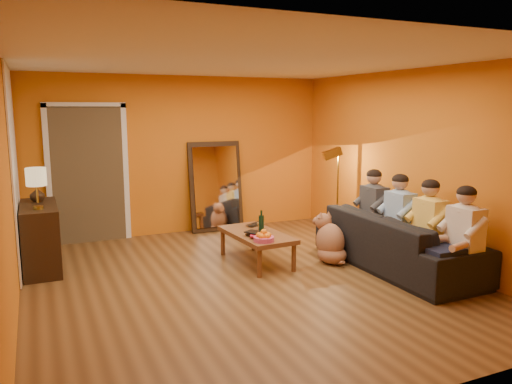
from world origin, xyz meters
name	(u,v)px	position (x,y,z in m)	size (l,w,h in m)	color
room_shell	(234,172)	(0.00, 0.37, 1.30)	(5.00, 5.50, 2.60)	brown
white_accent	(14,169)	(-2.48, 1.75, 1.30)	(0.02, 1.90, 2.58)	white
doorway_recess	(87,174)	(-1.50, 2.83, 1.05)	(1.06, 0.30, 2.10)	#3F2D19
door_jamb_left	(48,177)	(-2.07, 2.71, 1.05)	(0.08, 0.06, 2.20)	white
door_jamb_right	(126,173)	(-0.93, 2.71, 1.05)	(0.08, 0.06, 2.20)	white
door_header	(84,105)	(-1.50, 2.71, 2.12)	(1.22, 0.06, 0.08)	white
mirror_frame	(216,186)	(0.55, 2.63, 0.76)	(0.92, 0.06, 1.52)	black
mirror_glass	(216,187)	(0.55, 2.59, 0.76)	(0.78, 0.02, 1.36)	white
sideboard	(40,237)	(-2.24, 1.55, 0.42)	(0.44, 1.18, 0.85)	black
table_lamp	(37,189)	(-2.24, 1.25, 1.10)	(0.24, 0.24, 0.51)	beige
sofa	(396,241)	(2.00, -0.29, 0.36)	(0.96, 2.46, 0.72)	black
coffee_table	(256,248)	(0.42, 0.64, 0.21)	(0.62, 1.22, 0.42)	brown
floor_lamp	(338,195)	(2.10, 1.25, 0.72)	(0.30, 0.24, 1.44)	#AE8F33
dog	(330,238)	(1.34, 0.26, 0.34)	(0.37, 0.58, 0.69)	#9B6546
person_far_left	(465,239)	(2.13, -1.29, 0.61)	(0.70, 0.44, 1.22)	silver
person_mid_left	(429,229)	(2.13, -0.74, 0.61)	(0.70, 0.44, 1.22)	#F6CB52
person_mid_right	(400,220)	(2.13, -0.19, 0.61)	(0.70, 0.44, 1.22)	#8FB2DE
person_far_right	(374,212)	(2.13, 0.36, 0.61)	(0.70, 0.44, 1.22)	#38383D
fruit_bowl	(264,235)	(0.32, 0.19, 0.50)	(0.26, 0.26, 0.16)	#C94779
wine_bottle	(261,222)	(0.47, 0.59, 0.58)	(0.07, 0.07, 0.31)	black
tumbler	(261,226)	(0.54, 0.76, 0.47)	(0.11, 0.11, 0.10)	#B27F3F
laptop	(258,225)	(0.60, 0.99, 0.43)	(0.32, 0.20, 0.03)	black
book_lower	(250,236)	(0.24, 0.44, 0.43)	(0.19, 0.26, 0.02)	black
book_mid	(250,235)	(0.25, 0.45, 0.45)	(0.18, 0.24, 0.02)	#B0142D
book_upper	(250,234)	(0.24, 0.43, 0.47)	(0.16, 0.22, 0.02)	black
vase	(37,194)	(-2.24, 1.80, 0.95)	(0.19, 0.19, 0.20)	black
flowers	(36,178)	(-2.24, 1.80, 1.17)	(0.17, 0.17, 0.39)	#B0142D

